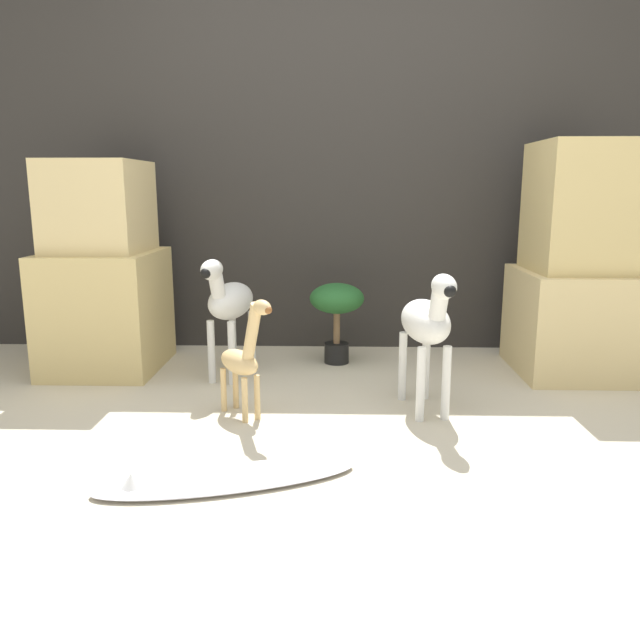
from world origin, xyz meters
The scene contains 9 objects.
ground_plane centered at (0.00, 0.00, 0.00)m, with size 14.00×14.00×0.00m, color beige.
wall_back centered at (0.00, 1.66, 1.10)m, with size 6.40×0.08×2.20m.
rock_pillar_left centered at (-1.32, 1.08, 0.53)m, with size 0.60×0.69×1.18m.
rock_pillar_right centered at (1.32, 1.08, 0.57)m, with size 0.60×0.69×1.27m.
zebra_right centered at (0.41, 0.41, 0.42)m, with size 0.27×0.55×0.68m.
zebra_left centered at (-0.58, 0.92, 0.42)m, with size 0.29×0.55×0.68m.
giraffe_figurine centered at (-0.42, 0.30, 0.28)m, with size 0.31×0.35×0.57m.
potted_palm_front centered at (0.00, 1.23, 0.35)m, with size 0.32×0.32×0.48m.
surfboard centered at (-0.39, -0.35, 0.02)m, with size 0.96×0.49×0.07m.
Camera 1 is at (0.01, -2.38, 1.02)m, focal length 35.00 mm.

